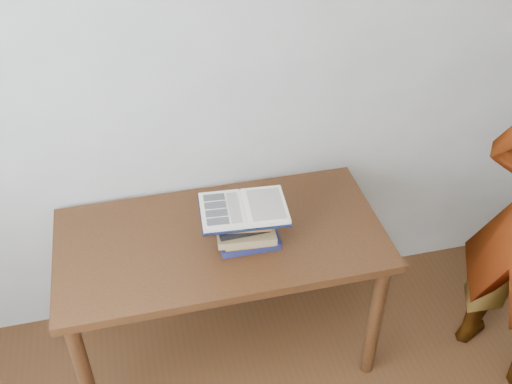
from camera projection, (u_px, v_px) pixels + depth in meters
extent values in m
cube|color=silver|center=(225.00, 67.00, 2.41)|extent=(3.50, 0.04, 2.60)
cube|color=#482A12|center=(221.00, 240.00, 2.48)|extent=(1.35, 0.68, 0.04)
cylinder|color=#482A12|center=(85.00, 377.00, 2.38)|extent=(0.06, 0.06, 0.69)
cylinder|color=#482A12|center=(375.00, 321.00, 2.61)|extent=(0.06, 0.06, 0.69)
cylinder|color=#482A12|center=(84.00, 278.00, 2.81)|extent=(0.06, 0.06, 0.69)
cylinder|color=#482A12|center=(333.00, 236.00, 3.03)|extent=(0.06, 0.06, 0.69)
cube|color=#18194A|center=(248.00, 238.00, 2.44)|extent=(0.24, 0.16, 0.03)
cube|color=#B88929|center=(248.00, 234.00, 2.41)|extent=(0.21, 0.16, 0.03)
cube|color=olive|center=(245.00, 230.00, 2.39)|extent=(0.25, 0.20, 0.03)
cube|color=black|center=(241.00, 221.00, 2.39)|extent=(0.21, 0.17, 0.03)
cube|color=#B88929|center=(243.00, 216.00, 2.36)|extent=(0.24, 0.20, 0.03)
cube|color=#B88929|center=(243.00, 213.00, 2.34)|extent=(0.26, 0.21, 0.03)
cube|color=black|center=(244.00, 211.00, 2.32)|extent=(0.36, 0.26, 0.01)
cube|color=white|center=(222.00, 210.00, 2.30)|extent=(0.18, 0.24, 0.02)
cube|color=white|center=(265.00, 206.00, 2.32)|extent=(0.18, 0.24, 0.02)
cylinder|color=white|center=(244.00, 208.00, 2.31)|extent=(0.03, 0.22, 0.01)
cube|color=black|center=(214.00, 197.00, 2.35)|extent=(0.09, 0.05, 0.00)
cube|color=black|center=(215.00, 205.00, 2.31)|extent=(0.09, 0.05, 0.00)
cube|color=black|center=(217.00, 213.00, 2.27)|extent=(0.09, 0.05, 0.00)
cube|color=black|center=(218.00, 221.00, 2.23)|extent=(0.09, 0.05, 0.00)
cube|color=beige|center=(234.00, 207.00, 2.30)|extent=(0.06, 0.19, 0.00)
cube|color=beige|center=(266.00, 204.00, 2.31)|extent=(0.14, 0.20, 0.00)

